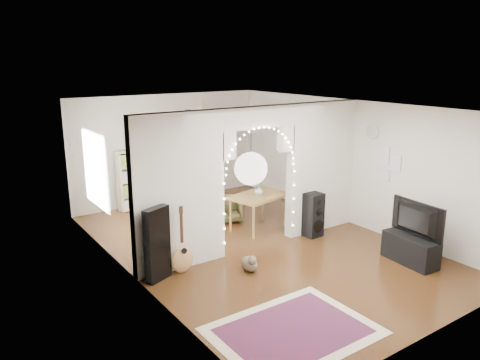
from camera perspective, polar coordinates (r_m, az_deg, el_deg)
floor at (r=9.22m, az=2.02°, el=-7.96°), size 7.50×7.50×0.00m
ceiling at (r=8.56m, az=2.18°, el=8.99°), size 5.00×7.50×0.02m
wall_back at (r=11.93m, az=-8.78°, el=3.86°), size 5.00×0.02×2.70m
wall_front at (r=6.35m, az=22.98°, el=-6.70°), size 5.00×0.02×2.70m
wall_left at (r=7.61m, az=-13.17°, el=-2.46°), size 0.02×7.50×2.70m
wall_right at (r=10.45m, az=13.15°, el=2.13°), size 0.02×7.50×2.70m
divider_wall at (r=8.77m, az=2.10°, el=0.67°), size 5.00×0.20×2.70m
fairy_lights at (r=8.64m, az=2.62°, el=1.31°), size 1.64×0.04×1.60m
window at (r=9.23m, az=-17.23°, el=1.20°), size 0.04×1.20×1.40m
wall_clock at (r=9.92m, az=15.89°, el=5.72°), size 0.03×0.31×0.31m
picture_frames at (r=9.78m, az=17.44°, el=1.90°), size 0.02×0.50×0.70m
paper_lantern at (r=5.60m, az=1.33°, el=1.40°), size 0.40×0.40×0.40m
ceiling_fan at (r=10.25m, az=-4.63°, el=8.18°), size 1.10×1.10×0.30m
area_rug at (r=6.59m, az=6.51°, el=-17.79°), size 2.11×1.60×0.02m
guitar_case at (r=7.74m, az=-10.07°, el=-7.72°), size 0.50×0.33×1.24m
acoustic_guitar at (r=7.99m, az=-7.06°, el=-8.30°), size 0.41×0.17×1.00m
tabby_cat at (r=8.10m, az=1.20°, el=-10.12°), size 0.33×0.54×0.36m
floor_speaker at (r=9.64m, az=8.93°, el=-4.24°), size 0.37×0.33×0.91m
media_console at (r=8.91m, az=20.04°, el=-7.97°), size 0.49×1.03×0.50m
tv at (r=8.72m, az=20.36°, el=-4.56°), size 0.24×1.08×0.62m
bookcase at (r=11.55m, az=-11.37°, el=0.19°), size 1.45×0.69×1.44m
dining_table at (r=9.87m, az=2.29°, el=-2.23°), size 1.34×1.03×0.76m
flower_vase at (r=9.82m, az=2.30°, el=-1.28°), size 0.22×0.22×0.19m
dining_chair_left at (r=10.46m, az=-1.32°, el=-3.74°), size 0.68×0.69×0.49m
dining_chair_right at (r=10.81m, az=-2.03°, el=-3.22°), size 0.65×0.66×0.46m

